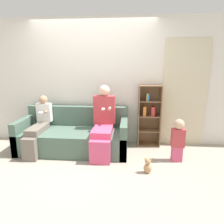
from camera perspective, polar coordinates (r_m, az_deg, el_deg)
The scene contains 9 objects.
ground_plane at distance 3.55m, azimuth -7.95°, elevation -14.16°, with size 14.00×14.00×0.00m, color #9E9384.
back_wall at distance 4.20m, azimuth -5.29°, elevation 8.44°, with size 10.00×0.06×2.55m.
curtain_panel at distance 4.25m, azimuth 19.93°, elevation 4.82°, with size 0.86×0.04×2.12m.
couch at distance 4.01m, azimuth -10.58°, elevation -6.60°, with size 2.06×0.93×0.80m.
adult_seated at distance 3.69m, azimuth -2.54°, elevation -2.30°, with size 0.41×0.84×1.26m.
child_seated at distance 4.01m, azimuth -20.29°, elevation -3.67°, with size 0.28×0.85×1.04m.
toddler_standing at distance 3.60m, azimuth 18.31°, elevation -7.32°, with size 0.22×0.18×0.75m.
bookshelf at distance 4.12m, azimuth 10.50°, elevation -0.64°, with size 0.45×0.26×1.24m.
teddy_bear at distance 3.22m, azimuth 10.15°, elevation -14.91°, with size 0.13×0.10×0.25m.
Camera 1 is at (0.75, -3.06, 1.63)m, focal length 32.00 mm.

